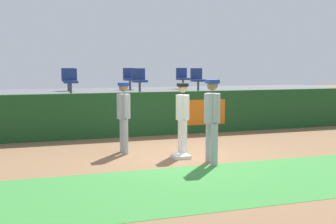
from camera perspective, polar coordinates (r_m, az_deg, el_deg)
The scene contains 14 objects.
ground_plane at distance 10.01m, azimuth 2.43°, elevation -6.25°, with size 60.00×60.00×0.00m, color #846042.
grass_foreground_strip at distance 7.96m, azimuth 8.23°, elevation -9.61°, with size 18.00×2.80×0.01m, color #388438.
first_base at distance 9.90m, azimuth 1.78°, elevation -6.15°, with size 0.40×0.40×0.08m, color white.
player_fielder_home at distance 10.16m, azimuth 2.04°, elevation -0.21°, with size 0.36×0.55×1.77m.
player_runner_visitor at distance 9.19m, azimuth 6.10°, elevation -0.48°, with size 0.38×0.53×1.89m.
player_coach_visitor at distance 10.37m, azimuth -6.16°, elevation -0.06°, with size 0.34×0.50×1.78m.
field_wall at distance 12.99m, azimuth -2.54°, elevation -0.24°, with size 18.00×0.26×1.38m.
bleacher_platform at distance 15.47m, azimuth -5.09°, elevation 0.61°, with size 18.00×4.80×1.27m, color #59595E.
seat_front_left at distance 13.94m, azimuth -13.36°, elevation 4.37°, with size 0.45×0.44×0.84m.
seat_front_right at distance 14.97m, azimuth 4.11°, elevation 4.66°, with size 0.44×0.44×0.84m.
seat_back_center at distance 16.07m, azimuth -5.34°, elevation 4.77°, with size 0.46×0.44×0.84m.
seat_front_center at distance 14.31m, azimuth -4.01°, elevation 4.58°, with size 0.48×0.44×0.84m.
seat_back_right at distance 16.68m, azimuth 2.01°, elevation 4.85°, with size 0.45×0.44×0.84m.
seat_back_left at distance 15.73m, azimuth -13.65°, elevation 4.58°, with size 0.47×0.44×0.84m.
Camera 1 is at (-3.39, -9.16, 2.20)m, focal length 44.05 mm.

